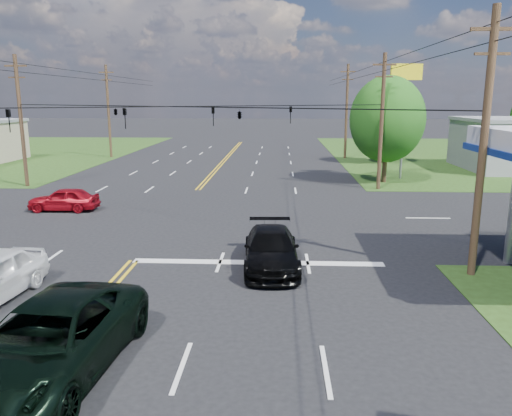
{
  "coord_description": "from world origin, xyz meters",
  "views": [
    {
      "loc": [
        5.83,
        -14.95,
        6.42
      ],
      "look_at": [
        4.85,
        6.0,
        1.81
      ],
      "focal_mm": 35.0,
      "sensor_mm": 36.0,
      "label": 1
    }
  ],
  "objects_px": {
    "pole_ne": "(382,120)",
    "pickup_dkgreen": "(49,341)",
    "pole_nw": "(21,120)",
    "tree_right_b": "(387,121)",
    "tree_right_a": "(387,119)",
    "suv_black": "(271,249)",
    "pole_right_far": "(347,110)",
    "pole_se": "(484,142)",
    "pole_left_far": "(108,110)"
  },
  "relations": [
    {
      "from": "pole_ne",
      "to": "pickup_dkgreen",
      "type": "height_order",
      "value": "pole_ne"
    },
    {
      "from": "pole_nw",
      "to": "tree_right_b",
      "type": "relative_size",
      "value": 1.34
    },
    {
      "from": "pole_nw",
      "to": "tree_right_a",
      "type": "relative_size",
      "value": 1.16
    },
    {
      "from": "suv_black",
      "to": "tree_right_a",
      "type": "bearing_deg",
      "value": 64.99
    },
    {
      "from": "pole_ne",
      "to": "pole_right_far",
      "type": "relative_size",
      "value": 0.95
    },
    {
      "from": "tree_right_b",
      "to": "suv_black",
      "type": "bearing_deg",
      "value": -108.62
    },
    {
      "from": "tree_right_a",
      "to": "suv_black",
      "type": "bearing_deg",
      "value": -112.4
    },
    {
      "from": "pole_se",
      "to": "pole_nw",
      "type": "relative_size",
      "value": 1.0
    },
    {
      "from": "pole_nw",
      "to": "pole_ne",
      "type": "relative_size",
      "value": 1.0
    },
    {
      "from": "pole_nw",
      "to": "tree_right_a",
      "type": "xyz_separation_m",
      "value": [
        27.0,
        3.0,
        -0.05
      ]
    },
    {
      "from": "pole_right_far",
      "to": "pickup_dkgreen",
      "type": "distance_m",
      "value": 46.41
    },
    {
      "from": "pole_nw",
      "to": "suv_black",
      "type": "relative_size",
      "value": 1.87
    },
    {
      "from": "pole_se",
      "to": "pole_nw",
      "type": "xyz_separation_m",
      "value": [
        -26.0,
        18.0,
        0.0
      ]
    },
    {
      "from": "pole_right_far",
      "to": "tree_right_b",
      "type": "distance_m",
      "value": 5.4
    },
    {
      "from": "pole_right_far",
      "to": "tree_right_b",
      "type": "xyz_separation_m",
      "value": [
        3.5,
        -4.0,
        -0.95
      ]
    },
    {
      "from": "pole_nw",
      "to": "pole_left_far",
      "type": "distance_m",
      "value": 19.0
    },
    {
      "from": "pole_ne",
      "to": "pole_right_far",
      "type": "height_order",
      "value": "pole_right_far"
    },
    {
      "from": "pole_left_far",
      "to": "pole_right_far",
      "type": "bearing_deg",
      "value": 0.0
    },
    {
      "from": "pole_ne",
      "to": "suv_black",
      "type": "height_order",
      "value": "pole_ne"
    },
    {
      "from": "pole_left_far",
      "to": "tree_right_a",
      "type": "height_order",
      "value": "pole_left_far"
    },
    {
      "from": "pole_left_far",
      "to": "tree_right_b",
      "type": "height_order",
      "value": "pole_left_far"
    },
    {
      "from": "pole_left_far",
      "to": "tree_right_b",
      "type": "distance_m",
      "value": 29.79
    },
    {
      "from": "pole_nw",
      "to": "pole_ne",
      "type": "height_order",
      "value": "same"
    },
    {
      "from": "pole_se",
      "to": "tree_right_b",
      "type": "bearing_deg",
      "value": 83.95
    },
    {
      "from": "pole_nw",
      "to": "suv_black",
      "type": "bearing_deg",
      "value": -43.33
    },
    {
      "from": "pickup_dkgreen",
      "to": "suv_black",
      "type": "height_order",
      "value": "pickup_dkgreen"
    },
    {
      "from": "pole_ne",
      "to": "pickup_dkgreen",
      "type": "relative_size",
      "value": 1.5
    },
    {
      "from": "pole_ne",
      "to": "pole_left_far",
      "type": "bearing_deg",
      "value": 143.84
    },
    {
      "from": "pole_nw",
      "to": "suv_black",
      "type": "xyz_separation_m",
      "value": [
        18.55,
        -17.5,
        -4.18
      ]
    },
    {
      "from": "tree_right_b",
      "to": "pole_left_far",
      "type": "bearing_deg",
      "value": 172.28
    },
    {
      "from": "pole_ne",
      "to": "pole_nw",
      "type": "bearing_deg",
      "value": 180.0
    },
    {
      "from": "pole_ne",
      "to": "pickup_dkgreen",
      "type": "xyz_separation_m",
      "value": [
        -12.5,
        -25.49,
        -4.04
      ]
    },
    {
      "from": "pole_nw",
      "to": "tree_right_a",
      "type": "bearing_deg",
      "value": 6.34
    },
    {
      "from": "pole_right_far",
      "to": "pole_se",
      "type": "bearing_deg",
      "value": -90.0
    },
    {
      "from": "tree_right_a",
      "to": "pickup_dkgreen",
      "type": "relative_size",
      "value": 1.3
    },
    {
      "from": "tree_right_b",
      "to": "pickup_dkgreen",
      "type": "relative_size",
      "value": 1.12
    },
    {
      "from": "pole_se",
      "to": "suv_black",
      "type": "bearing_deg",
      "value": 176.16
    },
    {
      "from": "pole_ne",
      "to": "suv_black",
      "type": "bearing_deg",
      "value": -113.06
    },
    {
      "from": "pole_ne",
      "to": "tree_right_b",
      "type": "height_order",
      "value": "pole_ne"
    },
    {
      "from": "pole_ne",
      "to": "tree_right_b",
      "type": "bearing_deg",
      "value": 76.87
    },
    {
      "from": "tree_right_a",
      "to": "suv_black",
      "type": "xyz_separation_m",
      "value": [
        -8.45,
        -20.5,
        -4.13
      ]
    },
    {
      "from": "pole_nw",
      "to": "pole_ne",
      "type": "xyz_separation_m",
      "value": [
        26.0,
        0.0,
        0.0
      ]
    },
    {
      "from": "pole_nw",
      "to": "pickup_dkgreen",
      "type": "height_order",
      "value": "pole_nw"
    },
    {
      "from": "tree_right_b",
      "to": "pole_nw",
      "type": "bearing_deg",
      "value": -153.05
    },
    {
      "from": "pole_ne",
      "to": "pole_right_far",
      "type": "xyz_separation_m",
      "value": [
        0.0,
        19.0,
        0.25
      ]
    },
    {
      "from": "pole_nw",
      "to": "tree_right_b",
      "type": "xyz_separation_m",
      "value": [
        29.5,
        15.0,
        -0.7
      ]
    },
    {
      "from": "pole_nw",
      "to": "suv_black",
      "type": "distance_m",
      "value": 25.84
    },
    {
      "from": "tree_right_a",
      "to": "pickup_dkgreen",
      "type": "height_order",
      "value": "tree_right_a"
    },
    {
      "from": "pole_nw",
      "to": "tree_right_b",
      "type": "distance_m",
      "value": 33.1
    },
    {
      "from": "pole_left_far",
      "to": "tree_right_a",
      "type": "bearing_deg",
      "value": -30.65
    }
  ]
}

